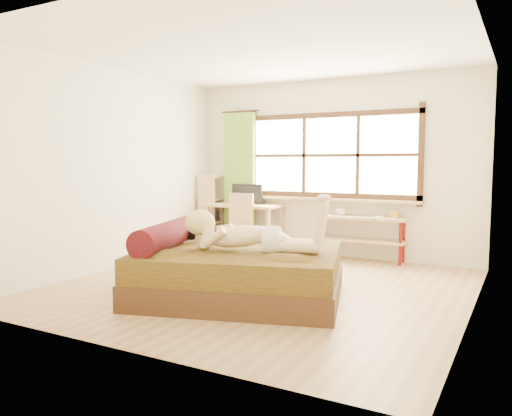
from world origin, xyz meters
The scene contains 18 objects.
floor centered at (0.00, 0.00, 0.00)m, with size 4.50×4.50×0.00m, color #9E754C.
ceiling centered at (0.00, 0.00, 2.70)m, with size 4.50×4.50×0.00m, color white.
wall_back centered at (0.00, 2.25, 1.35)m, with size 4.50×4.50×0.00m, color silver.
wall_front centered at (0.00, -2.25, 1.35)m, with size 4.50×4.50×0.00m, color silver.
wall_left centered at (-2.25, 0.00, 1.35)m, with size 4.50×4.50×0.00m, color silver.
wall_right centered at (2.25, 0.00, 1.35)m, with size 4.50×4.50×0.00m, color silver.
window centered at (0.00, 2.22, 1.51)m, with size 2.80×0.16×1.46m.
curtain centered at (-1.55, 2.13, 1.15)m, with size 0.55×0.10×2.20m, color #487B21.
bed centered at (-0.04, -0.52, 0.28)m, with size 2.49×2.21×0.80m.
woman centered at (0.16, -0.55, 0.84)m, with size 1.47×0.42×0.63m, color beige, non-canonical shape.
kitten centered at (-0.71, -0.40, 0.65)m, with size 0.31×0.13×0.25m, color black, non-canonical shape.
desk centered at (-1.37, 1.95, 0.66)m, with size 1.23×0.56×0.77m.
monitor centered at (-1.37, 2.00, 0.93)m, with size 0.56×0.07×0.32m, color black.
chair centered at (-1.27, 1.59, 0.53)m, with size 0.43×0.43×0.96m.
pipe_shelf centered at (0.55, 2.07, 0.48)m, with size 1.32×0.38×0.74m.
cup centered at (0.24, 2.07, 0.71)m, with size 0.13×0.13×0.10m, color gray.
book centered at (0.74, 2.07, 0.66)m, with size 0.16×0.21×0.02m, color gray.
bookshelf centered at (-2.08, 2.09, 0.62)m, with size 0.39×0.58×1.22m.
Camera 1 is at (2.68, -5.03, 1.45)m, focal length 35.00 mm.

